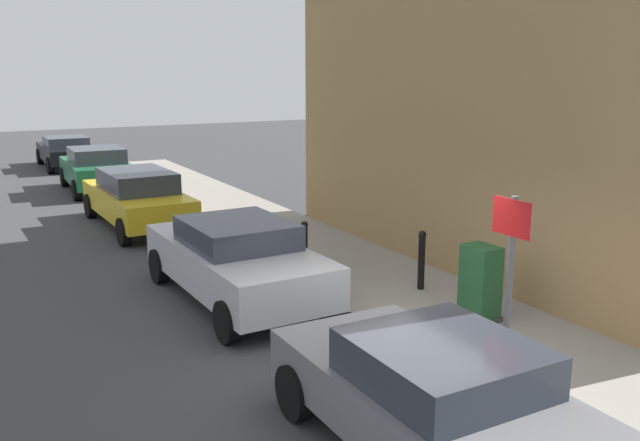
% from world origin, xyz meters
% --- Properties ---
extents(ground, '(80.00, 80.00, 0.00)m').
position_xyz_m(ground, '(0.00, 0.00, 0.00)').
color(ground, '#38383A').
extents(sidewalk, '(2.68, 30.00, 0.15)m').
position_xyz_m(sidewalk, '(1.86, 6.00, 0.07)').
color(sidewalk, gray).
rests_on(sidewalk, ground).
extents(corner_building, '(7.08, 10.24, 9.39)m').
position_xyz_m(corner_building, '(6.69, 3.12, 4.70)').
color(corner_building, '#9E7A4C').
rests_on(corner_building, ground).
extents(car_grey, '(1.92, 3.91, 1.32)m').
position_xyz_m(car_grey, '(-0.75, -1.99, 0.69)').
color(car_grey, slate).
rests_on(car_grey, ground).
extents(car_silver, '(2.02, 4.39, 1.41)m').
position_xyz_m(car_silver, '(-0.66, 3.46, 0.74)').
color(car_silver, '#B7B7BC').
rests_on(car_silver, ground).
extents(car_yellow, '(1.93, 4.53, 1.44)m').
position_xyz_m(car_yellow, '(-0.76, 9.77, 0.76)').
color(car_yellow, gold).
rests_on(car_yellow, ground).
extents(car_green, '(1.98, 3.95, 1.43)m').
position_xyz_m(car_green, '(-0.63, 15.45, 0.75)').
color(car_green, '#195933').
rests_on(car_green, ground).
extents(car_black, '(1.86, 4.17, 1.26)m').
position_xyz_m(car_black, '(-0.65, 21.55, 0.67)').
color(car_black, black).
rests_on(car_black, ground).
extents(utility_cabinet, '(0.46, 0.61, 1.15)m').
position_xyz_m(utility_cabinet, '(2.09, 0.50, 0.68)').
color(utility_cabinet, '#1E4C28').
rests_on(utility_cabinet, sidewalk).
extents(bollard_near_cabinet, '(0.14, 0.14, 1.04)m').
position_xyz_m(bollard_near_cabinet, '(2.19, 2.07, 0.70)').
color(bollard_near_cabinet, black).
rests_on(bollard_near_cabinet, sidewalk).
extents(bollard_far_kerb, '(0.14, 0.14, 1.04)m').
position_xyz_m(bollard_far_kerb, '(0.77, 3.70, 0.70)').
color(bollard_far_kerb, black).
rests_on(bollard_far_kerb, sidewalk).
extents(street_sign, '(0.08, 0.60, 2.30)m').
position_xyz_m(street_sign, '(0.92, -1.23, 1.66)').
color(street_sign, '#59595B').
rests_on(street_sign, sidewalk).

